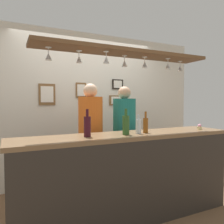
% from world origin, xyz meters
% --- Properties ---
extents(ground_plane, '(8.00, 8.00, 0.00)m').
position_xyz_m(ground_plane, '(0.00, 0.00, 0.00)').
color(ground_plane, brown).
extents(back_wall, '(4.40, 0.06, 2.60)m').
position_xyz_m(back_wall, '(0.00, 1.10, 1.30)').
color(back_wall, silver).
rests_on(back_wall, ground_plane).
extents(bar_counter, '(2.70, 0.55, 1.02)m').
position_xyz_m(bar_counter, '(0.00, -0.50, 0.69)').
color(bar_counter, brown).
rests_on(bar_counter, ground_plane).
extents(overhead_glass_rack, '(2.20, 0.36, 0.04)m').
position_xyz_m(overhead_glass_rack, '(0.00, -0.30, 1.98)').
color(overhead_glass_rack, brown).
extents(hanging_wineglass_far_left, '(0.07, 0.07, 0.13)m').
position_xyz_m(hanging_wineglass_far_left, '(-0.90, -0.26, 1.87)').
color(hanging_wineglass_far_left, silver).
rests_on(hanging_wineglass_far_left, overhead_glass_rack).
extents(hanging_wineglass_left, '(0.07, 0.07, 0.13)m').
position_xyz_m(hanging_wineglass_left, '(-0.57, -0.25, 1.87)').
color(hanging_wineglass_left, silver).
rests_on(hanging_wineglass_left, overhead_glass_rack).
extents(hanging_wineglass_center_left, '(0.07, 0.07, 0.13)m').
position_xyz_m(hanging_wineglass_center_left, '(-0.28, -0.35, 1.87)').
color(hanging_wineglass_center_left, silver).
rests_on(hanging_wineglass_center_left, overhead_glass_rack).
extents(hanging_wineglass_center, '(0.07, 0.07, 0.13)m').
position_xyz_m(hanging_wineglass_center, '(0.01, -0.23, 1.87)').
color(hanging_wineglass_center, silver).
rests_on(hanging_wineglass_center, overhead_glass_rack).
extents(hanging_wineglass_center_right, '(0.07, 0.07, 0.13)m').
position_xyz_m(hanging_wineglass_center_right, '(0.27, -0.28, 1.87)').
color(hanging_wineglass_center_right, silver).
rests_on(hanging_wineglass_center_right, overhead_glass_rack).
extents(hanging_wineglass_right, '(0.07, 0.07, 0.13)m').
position_xyz_m(hanging_wineglass_right, '(0.60, -0.32, 1.87)').
color(hanging_wineglass_right, silver).
rests_on(hanging_wineglass_right, overhead_glass_rack).
extents(hanging_wineglass_far_right, '(0.07, 0.07, 0.13)m').
position_xyz_m(hanging_wineglass_far_right, '(0.89, -0.23, 1.87)').
color(hanging_wineglass_far_right, silver).
rests_on(hanging_wineglass_far_right, overhead_glass_rack).
extents(person_left_orange_shirt, '(0.34, 0.34, 1.65)m').
position_xyz_m(person_left_orange_shirt, '(-0.24, 0.29, 1.00)').
color(person_left_orange_shirt, '#2D334C').
rests_on(person_left_orange_shirt, ground_plane).
extents(person_middle_teal_shirt, '(0.34, 0.34, 1.63)m').
position_xyz_m(person_middle_teal_shirt, '(0.30, 0.29, 0.98)').
color(person_middle_teal_shirt, '#2D334C').
rests_on(person_middle_teal_shirt, ground_plane).
extents(bottle_beer_amber_tall, '(0.06, 0.06, 0.26)m').
position_xyz_m(bottle_beer_amber_tall, '(0.23, -0.38, 1.12)').
color(bottle_beer_amber_tall, brown).
rests_on(bottle_beer_amber_tall, bar_counter).
extents(bottle_wine_dark_red, '(0.08, 0.08, 0.30)m').
position_xyz_m(bottle_wine_dark_red, '(-0.51, -0.36, 1.14)').
color(bottle_wine_dark_red, '#380F19').
rests_on(bottle_wine_dark_red, bar_counter).
extents(bottle_soda_clear, '(0.06, 0.06, 0.23)m').
position_xyz_m(bottle_soda_clear, '(0.11, -0.39, 1.12)').
color(bottle_soda_clear, silver).
rests_on(bottle_soda_clear, bar_counter).
extents(bottle_champagne_green, '(0.08, 0.08, 0.30)m').
position_xyz_m(bottle_champagne_green, '(-0.06, -0.40, 1.14)').
color(bottle_champagne_green, '#2D5623').
rests_on(bottle_champagne_green, bar_counter).
extents(cupcake, '(0.06, 0.06, 0.08)m').
position_xyz_m(cupcake, '(1.08, -0.42, 1.06)').
color(cupcake, beige).
rests_on(cupcake, bar_counter).
extents(picture_frame_upper_small, '(0.22, 0.02, 0.18)m').
position_xyz_m(picture_frame_upper_small, '(0.57, 1.06, 1.73)').
color(picture_frame_upper_small, black).
rests_on(picture_frame_upper_small, back_wall).
extents(picture_frame_caricature, '(0.26, 0.02, 0.34)m').
position_xyz_m(picture_frame_caricature, '(-0.71, 1.06, 1.52)').
color(picture_frame_caricature, brown).
rests_on(picture_frame_caricature, back_wall).
extents(picture_frame_crest, '(0.18, 0.02, 0.26)m').
position_xyz_m(picture_frame_crest, '(-0.14, 1.06, 1.60)').
color(picture_frame_crest, brown).
rests_on(picture_frame_crest, back_wall).
extents(picture_frame_lower_pair, '(0.30, 0.02, 0.18)m').
position_xyz_m(picture_frame_lower_pair, '(0.55, 1.06, 1.43)').
color(picture_frame_lower_pair, brown).
rests_on(picture_frame_lower_pair, back_wall).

